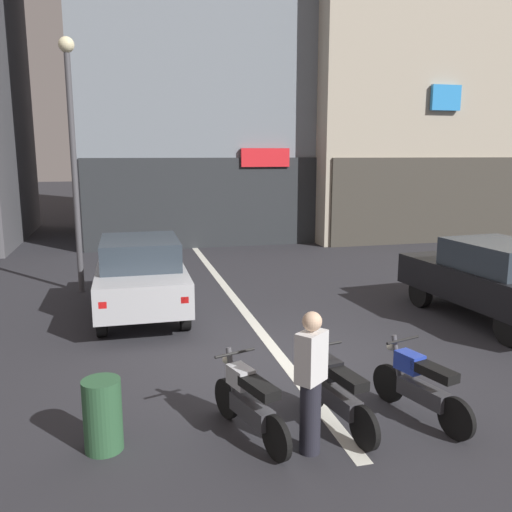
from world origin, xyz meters
name	(u,v)px	position (x,y,z in m)	size (l,w,h in m)	color
ground_plane	(285,363)	(0.00, 0.00, 0.00)	(120.00, 120.00, 0.00)	#2B2B30
lane_centre_line	(219,279)	(0.00, 6.00, 0.00)	(0.20, 18.00, 0.01)	silver
building_far_right	(403,114)	(10.06, 14.72, 5.09)	(10.96, 9.62, 10.21)	#B2A893
car_silver_crossing_near	(141,273)	(-2.15, 3.33, 0.89)	(1.79, 4.11, 1.64)	black
car_black_parked_kerbside	(495,278)	(4.76, 1.11, 0.89)	(2.09, 4.23, 1.64)	black
street_lamp	(72,139)	(-3.52, 5.57, 3.69)	(0.36, 0.36, 5.96)	#47474C
motorcycle_silver_row_leftmost	(249,401)	(-1.10, -2.10, 0.46)	(0.66, 1.61, 0.98)	black
motorcycle_black_row_left_mid	(336,392)	(0.01, -2.11, 0.46)	(0.55, 1.65, 0.98)	black
motorcycle_blue_row_centre	(420,385)	(1.12, -2.19, 0.46)	(0.62, 1.63, 0.98)	black
person_by_motorcycles	(311,382)	(-0.50, -2.60, 0.86)	(0.42, 0.39, 1.67)	#23232D
trash_bin	(103,415)	(-2.79, -1.97, 0.42)	(0.44, 0.44, 0.85)	#2D5938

